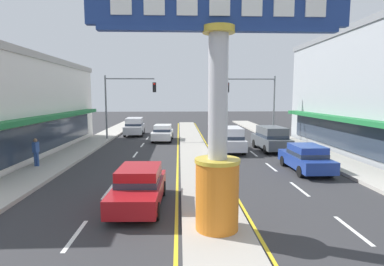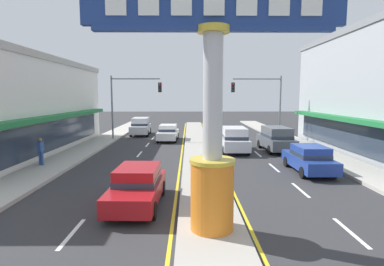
{
  "view_description": "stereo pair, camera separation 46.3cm",
  "coord_description": "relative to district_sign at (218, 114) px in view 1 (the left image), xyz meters",
  "views": [
    {
      "loc": [
        -1.17,
        -4.41,
        4.3
      ],
      "look_at": [
        -0.58,
        9.55,
        2.6
      ],
      "focal_mm": 28.74,
      "sensor_mm": 36.0,
      "label": 1
    },
    {
      "loc": [
        -0.71,
        -4.42,
        4.3
      ],
      "look_at": [
        -0.58,
        9.55,
        2.6
      ],
      "focal_mm": 28.74,
      "sensor_mm": 36.0,
      "label": 2
    }
  ],
  "objects": [
    {
      "name": "sedan_near_left_lane",
      "position": [
        -2.75,
        2.52,
        -2.96
      ],
      "size": [
        1.94,
        4.35,
        1.53
      ],
      "color": "maroon",
      "rests_on": "ground"
    },
    {
      "name": "district_sign",
      "position": [
        0.0,
        0.0,
        0.0
      ],
      "size": [
        7.64,
        1.41,
        7.44
      ],
      "color": "orange",
      "rests_on": "median_strip"
    },
    {
      "name": "lane_markings",
      "position": [
        -0.0,
        11.85,
        -3.74
      ],
      "size": [
        8.93,
        52.0,
        0.01
      ],
      "color": "silver",
      "rests_on": "ground"
    },
    {
      "name": "sidewalk_left",
      "position": [
        -8.95,
        11.2,
        -3.66
      ],
      "size": [
        2.5,
        60.0,
        0.18
      ],
      "primitive_type": "cube",
      "color": "#ADA89E",
      "rests_on": "ground"
    },
    {
      "name": "traffic_light_left_side",
      "position": [
        -6.33,
        20.29,
        0.5
      ],
      "size": [
        4.86,
        0.46,
        6.2
      ],
      "color": "slate",
      "rests_on": "ground"
    },
    {
      "name": "suv_mid_left_lane",
      "position": [
        -6.05,
        24.43,
        -2.76
      ],
      "size": [
        2.11,
        4.67,
        1.9
      ],
      "color": "silver",
      "rests_on": "ground"
    },
    {
      "name": "sedan_near_right_lane",
      "position": [
        6.05,
        7.68,
        -2.96
      ],
      "size": [
        1.86,
        4.31,
        1.53
      ],
      "color": "navy",
      "rests_on": "ground"
    },
    {
      "name": "sedan_kerb_right",
      "position": [
        -2.75,
        20.12,
        -2.96
      ],
      "size": [
        1.95,
        4.36,
        1.53
      ],
      "color": "white",
      "rests_on": "ground"
    },
    {
      "name": "median_strip",
      "position": [
        -0.0,
        13.2,
        -3.68
      ],
      "size": [
        2.19,
        52.0,
        0.14
      ],
      "primitive_type": "cube",
      "color": "#A39E93",
      "rests_on": "ground"
    },
    {
      "name": "sidewalk_right",
      "position": [
        8.95,
        11.2,
        -3.66
      ],
      "size": [
        2.5,
        60.0,
        0.18
      ],
      "primitive_type": "cube",
      "color": "#ADA89E",
      "rests_on": "ground"
    },
    {
      "name": "pedestrian_near_kerb",
      "position": [
        -9.57,
        8.89,
        -2.64
      ],
      "size": [
        0.28,
        0.42,
        1.64
      ],
      "color": "#2D4C8C",
      "rests_on": "sidewalk_left"
    },
    {
      "name": "traffic_light_right_side",
      "position": [
        6.33,
        20.41,
        0.5
      ],
      "size": [
        4.86,
        0.46,
        6.2
      ],
      "color": "slate",
      "rests_on": "ground"
    },
    {
      "name": "suv_far_left_oncoming",
      "position": [
        2.75,
        14.12,
        -2.76
      ],
      "size": [
        2.03,
        4.63,
        1.9
      ],
      "color": "silver",
      "rests_on": "ground"
    },
    {
      "name": "suv_far_right_lane",
      "position": [
        6.05,
        14.37,
        -2.76
      ],
      "size": [
        2.12,
        4.68,
        1.9
      ],
      "color": "#4C5156",
      "rests_on": "ground"
    }
  ]
}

